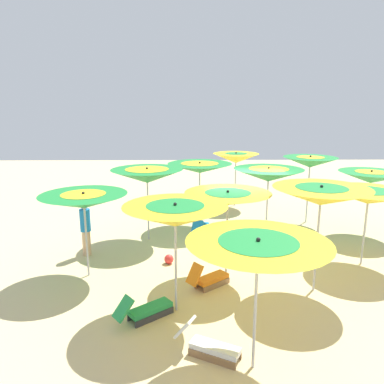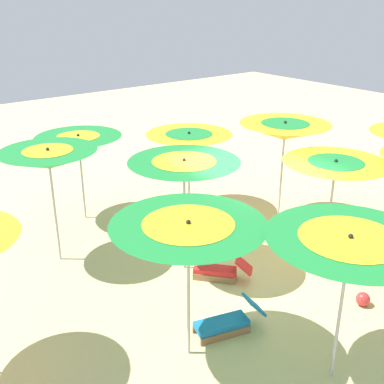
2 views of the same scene
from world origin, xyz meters
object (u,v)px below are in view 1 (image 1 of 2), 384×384
(beachgoer_0, at_px, (86,228))
(beach_umbrella_2, at_px, (147,176))
(beach_umbrella_3, at_px, (84,201))
(beach_ball, at_px, (169,259))
(beach_umbrella_0, at_px, (236,158))
(lounger_0, at_px, (244,238))
(lounger_4, at_px, (209,278))
(lounger_1, at_px, (146,309))
(beach_umbrella_8, at_px, (371,177))
(beach_umbrella_6, at_px, (228,199))
(lounger_3, at_px, (201,228))
(beach_umbrella_7, at_px, (175,216))
(beach_umbrella_4, at_px, (310,162))
(beach_umbrella_10, at_px, (321,196))
(lounger_2, at_px, (210,346))
(beach_umbrella_11, at_px, (258,253))
(beach_umbrella_5, at_px, (268,175))
(beach_umbrella_1, at_px, (200,168))
(beach_umbrella_9, at_px, (368,197))

(beachgoer_0, bearing_deg, beach_umbrella_2, 83.61)
(beach_umbrella_3, distance_m, beach_ball, 2.85)
(beach_umbrella_0, xyz_separation_m, lounger_0, (4.67, -0.32, -1.91))
(beach_umbrella_3, xyz_separation_m, lounger_4, (0.66, 3.08, -1.78))
(beach_umbrella_0, distance_m, lounger_4, 7.93)
(lounger_1, bearing_deg, beach_umbrella_8, -2.14)
(beach_umbrella_6, bearing_deg, lounger_3, -171.19)
(beach_umbrella_7, bearing_deg, beach_umbrella_8, 126.62)
(beach_umbrella_4, height_order, beach_umbrella_10, beach_umbrella_10)
(beach_umbrella_0, xyz_separation_m, beach_umbrella_10, (7.73, 0.88, 0.20))
(lounger_2, bearing_deg, lounger_0, 102.07)
(beach_umbrella_0, relative_size, lounger_0, 2.14)
(beach_umbrella_3, bearing_deg, lounger_3, 136.35)
(lounger_0, bearing_deg, beachgoer_0, 150.23)
(beach_umbrella_3, height_order, lounger_0, beach_umbrella_3)
(beach_umbrella_4, height_order, beach_umbrella_11, beach_umbrella_4)
(beach_umbrella_0, distance_m, beach_umbrella_10, 7.78)
(beach_umbrella_7, distance_m, beach_ball, 3.12)
(beach_umbrella_4, distance_m, beach_umbrella_8, 2.14)
(lounger_3, distance_m, beach_ball, 2.68)
(beach_umbrella_0, distance_m, beach_umbrella_11, 10.41)
(beach_umbrella_3, bearing_deg, beach_ball, 108.77)
(beach_umbrella_5, distance_m, beach_umbrella_6, 3.07)
(beach_umbrella_8, height_order, lounger_3, beach_umbrella_8)
(beach_umbrella_6, bearing_deg, lounger_4, -42.03)
(beach_umbrella_5, bearing_deg, beach_umbrella_10, 7.44)
(beach_umbrella_4, bearing_deg, beach_ball, -53.53)
(beach_umbrella_11, height_order, lounger_1, beach_umbrella_11)
(beach_umbrella_10, relative_size, beach_ball, 9.79)
(beach_umbrella_6, height_order, lounger_1, beach_umbrella_6)
(lounger_4, bearing_deg, beach_umbrella_11, -117.17)
(beach_umbrella_10, bearing_deg, beach_umbrella_0, -173.50)
(beach_umbrella_4, bearing_deg, beach_umbrella_1, -84.40)
(beachgoer_0, bearing_deg, beach_umbrella_6, 25.98)
(beach_umbrella_11, height_order, lounger_4, beach_umbrella_11)
(beach_umbrella_8, distance_m, lounger_1, 8.78)
(beach_umbrella_3, relative_size, beach_umbrella_8, 1.00)
(beach_umbrella_4, relative_size, beach_umbrella_11, 1.10)
(beach_umbrella_2, height_order, beach_ball, beach_umbrella_2)
(beach_umbrella_4, distance_m, beach_umbrella_7, 7.75)
(beach_umbrella_3, height_order, beach_umbrella_9, beach_umbrella_3)
(lounger_0, xyz_separation_m, lounger_3, (-0.98, -1.33, 0.01))
(beach_umbrella_10, bearing_deg, beach_umbrella_2, -129.16)
(beach_umbrella_0, bearing_deg, lounger_2, -9.85)
(beach_umbrella_0, height_order, lounger_4, beach_umbrella_0)
(beach_umbrella_5, bearing_deg, beach_umbrella_1, -125.80)
(beach_umbrella_0, xyz_separation_m, beach_umbrella_7, (8.57, -2.37, 0.01))
(lounger_0, distance_m, beachgoer_0, 4.87)
(beach_ball, bearing_deg, lounger_1, -7.15)
(beach_umbrella_3, distance_m, beach_umbrella_8, 9.19)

